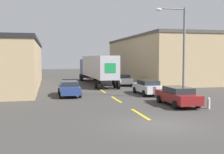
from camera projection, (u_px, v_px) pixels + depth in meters
ground_plane at (158, 125)px, 15.41m from camera, size 160.00×160.00×0.00m
road_centerline at (116, 99)px, 24.87m from camera, size 0.20×17.05×0.01m
warehouse_left at (6, 64)px, 35.12m from camera, size 8.34×24.99×5.78m
warehouse_right at (165, 59)px, 48.13m from camera, size 13.50×27.81×7.12m
semi_truck at (96, 67)px, 39.30m from camera, size 3.19×15.94×3.95m
parked_car_right_near at (178, 96)px, 21.68m from camera, size 2.02×4.79×1.45m
parked_car_right_mid at (148, 87)px, 28.19m from camera, size 2.02×4.79×1.45m
parked_car_right_far at (122, 79)px, 38.05m from camera, size 2.02×4.79×1.45m
parked_car_left_far at (69, 88)px, 27.10m from camera, size 2.02×4.79×1.45m
street_lamp at (181, 46)px, 24.37m from camera, size 2.77×0.32×8.02m
fire_hydrant at (209, 103)px, 20.18m from camera, size 0.22×0.22×0.83m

